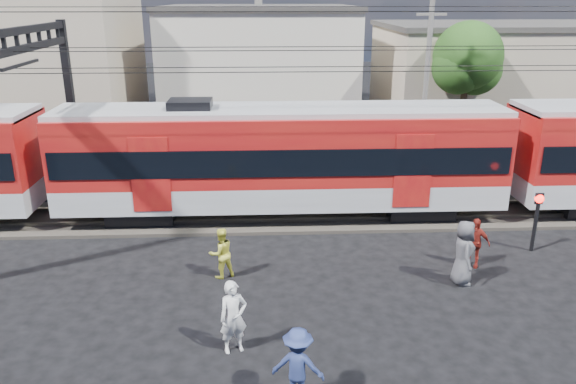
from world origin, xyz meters
The scene contains 17 objects.
ground centered at (0.00, 0.00, 0.00)m, with size 120.00×120.00×0.00m, color black.
track_bed centered at (0.00, 8.00, 0.06)m, with size 70.00×3.40×0.12m, color #2D2823.
rail_near centered at (0.00, 7.25, 0.18)m, with size 70.00×0.12×0.12m, color #59544C.
rail_far centered at (0.00, 8.75, 0.18)m, with size 70.00×0.12×0.12m, color #59544C.
commuter_train centered at (-0.97, 8.00, 2.40)m, with size 50.30×3.08×4.17m.
catenary centered at (-8.65, 8.00, 5.14)m, with size 70.00×9.30×7.52m.
building_west centered at (-17.00, 24.00, 4.66)m, with size 14.28×10.20×9.30m.
building_midwest centered at (-2.00, 27.00, 3.66)m, with size 12.24×12.24×7.30m.
building_mideast centered at (14.00, 24.00, 3.16)m, with size 16.32×10.20×6.30m.
utility_pole_mid centered at (6.00, 15.00, 4.53)m, with size 1.80×0.24×8.50m.
tree_near centered at (9.19, 18.09, 4.66)m, with size 3.82×3.64×6.72m.
pedestrian_a centered at (-2.59, -0.39, 0.90)m, with size 0.66×0.43×1.80m, color silver.
pedestrian_b centered at (-3.12, 3.32, 0.77)m, with size 0.75×0.59×1.55m, color #D0CE41.
pedestrian_c centered at (-1.21, -2.17, 0.84)m, with size 1.08×0.62×1.68m, color navy.
pedestrian_d centered at (4.56, 3.68, 0.79)m, with size 0.92×0.38×1.58m, color maroon.
pedestrian_e centered at (3.85, 2.62, 0.97)m, with size 0.94×0.61×1.93m, color #4C4B51.
crossing_signal centered at (6.91, 4.66, 1.39)m, with size 0.29×0.29×2.00m.
Camera 1 is at (-1.85, -11.70, 7.93)m, focal length 35.00 mm.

